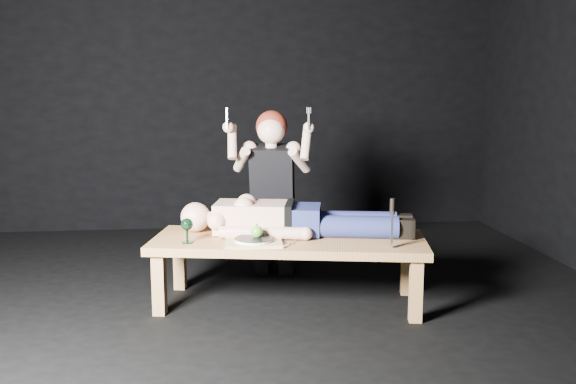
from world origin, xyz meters
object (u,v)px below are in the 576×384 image
object	(u,v)px
lying_man	(298,215)
carving_knife	(392,223)
kneeling_woman	(273,192)
table	(289,271)
goblet	(187,231)
serving_tray	(254,243)

from	to	relation	value
lying_man	carving_knife	world-z (taller)	carving_knife
kneeling_woman	carving_knife	size ratio (longest dim) A/B	4.20
table	carving_knife	xyz separation A→B (m)	(0.60, -0.33, 0.38)
goblet	carving_knife	size ratio (longest dim) A/B	0.52
goblet	table	bearing A→B (deg)	5.46
goblet	kneeling_woman	bearing A→B (deg)	49.87
table	lying_man	bearing A→B (deg)	67.99
lying_man	kneeling_woman	distance (m)	0.57
serving_tray	carving_knife	xyz separation A→B (m)	(0.84, -0.18, 0.14)
table	serving_tray	bearing A→B (deg)	-138.20
kneeling_woman	carving_knife	xyz separation A→B (m)	(0.64, -0.99, -0.05)
lying_man	goblet	size ratio (longest dim) A/B	10.85
goblet	carving_knife	distance (m)	1.29
lying_man	goblet	distance (m)	0.76
table	kneeling_woman	bearing A→B (deg)	104.38
table	kneeling_woman	xyz separation A→B (m)	(-0.04, 0.67, 0.43)
table	lying_man	distance (m)	0.38
serving_tray	goblet	bearing A→B (deg)	168.93
table	lying_man	xyz separation A→B (m)	(0.08, 0.12, 0.35)
kneeling_woman	goblet	xyz separation A→B (m)	(-0.62, -0.73, -0.12)
goblet	serving_tray	bearing A→B (deg)	-11.07
table	carving_knife	distance (m)	0.78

